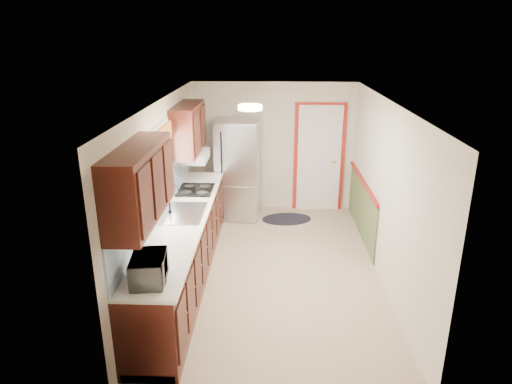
{
  "coord_description": "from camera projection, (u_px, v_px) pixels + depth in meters",
  "views": [
    {
      "loc": [
        -0.02,
        -5.82,
        3.23
      ],
      "look_at": [
        -0.24,
        0.11,
        1.15
      ],
      "focal_mm": 32.0,
      "sensor_mm": 36.0,
      "label": 1
    }
  ],
  "objects": [
    {
      "name": "cooktop",
      "position": [
        196.0,
        190.0,
        6.99
      ],
      "size": [
        0.52,
        0.63,
        0.02
      ],
      "primitive_type": "cube",
      "color": "black",
      "rests_on": "kitchen_run"
    },
    {
      "name": "ceiling_fixture",
      "position": [
        250.0,
        107.0,
        5.6
      ],
      "size": [
        0.3,
        0.3,
        0.06
      ],
      "primitive_type": "cylinder",
      "color": "#FFD88C",
      "rests_on": "room_shell"
    },
    {
      "name": "rug",
      "position": [
        287.0,
        219.0,
        8.34
      ],
      "size": [
        0.97,
        0.7,
        0.01
      ],
      "primitive_type": "ellipsoid",
      "rotation": [
        0.0,
        0.0,
        0.14
      ],
      "color": "black",
      "rests_on": "ground"
    },
    {
      "name": "microwave",
      "position": [
        149.0,
        266.0,
        4.39
      ],
      "size": [
        0.32,
        0.51,
        0.32
      ],
      "primitive_type": "imported",
      "rotation": [
        0.0,
        0.0,
        1.7
      ],
      "color": "white",
      "rests_on": "kitchen_run"
    },
    {
      "name": "back_wall_trim",
      "position": [
        328.0,
        168.0,
        8.31
      ],
      "size": [
        1.12,
        2.3,
        2.08
      ],
      "color": "maroon",
      "rests_on": "ground"
    },
    {
      "name": "room_shell",
      "position": [
        273.0,
        191.0,
        6.16
      ],
      "size": [
        3.2,
        5.2,
        2.52
      ],
      "color": "tan",
      "rests_on": "ground"
    },
    {
      "name": "refrigerator",
      "position": [
        238.0,
        169.0,
        8.21
      ],
      "size": [
        0.78,
        0.77,
        1.8
      ],
      "rotation": [
        0.0,
        0.0,
        -0.05
      ],
      "color": "#B7B7BC",
      "rests_on": "ground"
    },
    {
      "name": "kitchen_run",
      "position": [
        180.0,
        225.0,
        6.06
      ],
      "size": [
        0.63,
        4.0,
        2.2
      ],
      "color": "#35110C",
      "rests_on": "ground"
    }
  ]
}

